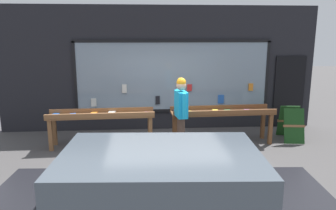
# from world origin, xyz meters

# --- Properties ---
(ground_plane) EXTENTS (40.00, 40.00, 0.00)m
(ground_plane) POSITION_xyz_m (0.00, 0.00, 0.00)
(ground_plane) COLOR #474444
(shopfront_facade) EXTENTS (8.97, 0.29, 3.50)m
(shopfront_facade) POSITION_xyz_m (0.07, 2.39, 1.73)
(shopfront_facade) COLOR black
(shopfront_facade) RESTS_ON ground_plane
(display_table_left) EXTENTS (2.58, 0.69, 0.90)m
(display_table_left) POSITION_xyz_m (-1.50, 0.92, 0.72)
(display_table_left) COLOR brown
(display_table_left) RESTS_ON ground_plane
(display_table_right) EXTENTS (2.59, 0.73, 0.92)m
(display_table_right) POSITION_xyz_m (1.50, 0.92, 0.74)
(display_table_right) COLOR brown
(display_table_right) RESTS_ON ground_plane
(person_browsing) EXTENTS (0.28, 0.68, 1.76)m
(person_browsing) POSITION_xyz_m (0.39, 0.37, 1.04)
(person_browsing) COLOR #4C382D
(person_browsing) RESTS_ON ground_plane
(small_dog) EXTENTS (0.33, 0.57, 0.41)m
(small_dog) POSITION_xyz_m (0.95, 0.17, 0.27)
(small_dog) COLOR black
(small_dog) RESTS_ON ground_plane
(sandwich_board_sign) EXTENTS (0.61, 0.84, 0.87)m
(sandwich_board_sign) POSITION_xyz_m (3.34, 1.01, 0.45)
(sandwich_board_sign) COLOR #193F19
(sandwich_board_sign) RESTS_ON ground_plane
(parked_car) EXTENTS (4.17, 2.12, 1.41)m
(parked_car) POSITION_xyz_m (-0.29, -3.40, 0.74)
(parked_car) COLOR black
(parked_car) RESTS_ON ground_plane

